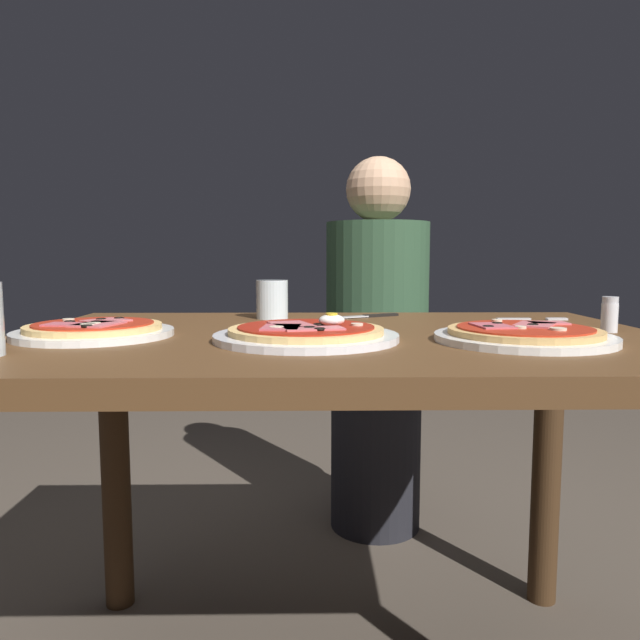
% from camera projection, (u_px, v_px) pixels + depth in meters
% --- Properties ---
extents(dining_table, '(1.20, 0.80, 0.73)m').
position_uv_depth(dining_table, '(339.00, 395.00, 1.12)').
color(dining_table, brown).
rests_on(dining_table, ground).
extents(pizza_foreground, '(0.31, 0.31, 0.05)m').
position_uv_depth(pizza_foreground, '(306.00, 334.00, 1.01)').
color(pizza_foreground, white).
rests_on(pizza_foreground, dining_table).
extents(pizza_across_left, '(0.28, 0.28, 0.03)m').
position_uv_depth(pizza_across_left, '(94.00, 330.00, 1.06)').
color(pizza_across_left, white).
rests_on(pizza_across_left, dining_table).
extents(pizza_across_right, '(0.30, 0.30, 0.03)m').
position_uv_depth(pizza_across_right, '(524.00, 335.00, 1.00)').
color(pizza_across_right, white).
rests_on(pizza_across_right, dining_table).
extents(water_glass_near, '(0.07, 0.07, 0.09)m').
position_uv_depth(water_glass_near, '(272.00, 302.00, 1.36)').
color(water_glass_near, silver).
rests_on(water_glass_near, dining_table).
extents(fork, '(0.16, 0.02, 0.00)m').
position_uv_depth(fork, '(526.00, 319.00, 1.33)').
color(fork, silver).
rests_on(fork, dining_table).
extents(knife, '(0.18, 0.11, 0.01)m').
position_uv_depth(knife, '(367.00, 316.00, 1.39)').
color(knife, silver).
rests_on(knife, dining_table).
extents(salt_shaker, '(0.03, 0.03, 0.07)m').
position_uv_depth(salt_shaker, '(610.00, 315.00, 1.12)').
color(salt_shaker, white).
rests_on(salt_shaker, dining_table).
extents(diner_person, '(0.32, 0.32, 1.18)m').
position_uv_depth(diner_person, '(377.00, 356.00, 1.90)').
color(diner_person, black).
rests_on(diner_person, ground).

